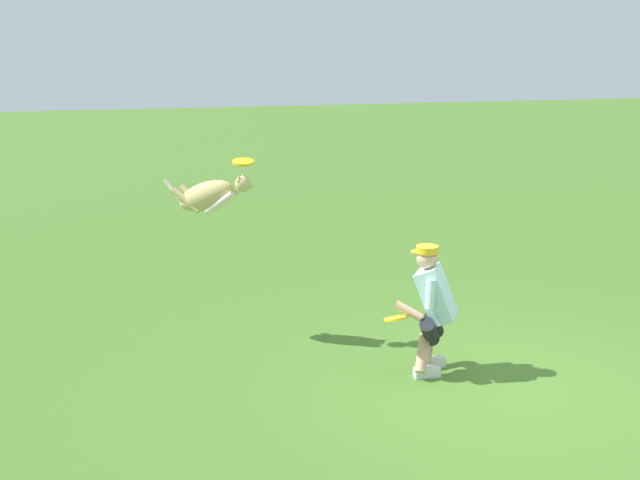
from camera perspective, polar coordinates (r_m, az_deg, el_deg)
The scene contains 5 objects.
ground_plane at distance 8.79m, azimuth 11.77°, elevation -9.35°, with size 60.00×60.00×0.00m, color #446F26.
person at distance 8.86m, azimuth 7.15°, elevation -4.16°, with size 0.71×0.63×1.29m.
dog at distance 9.57m, azimuth -7.03°, elevation 2.83°, with size 0.94×0.66×0.52m.
frisbee_flying at distance 9.38m, azimuth -4.93°, elevation 4.99°, with size 0.23×0.23×0.02m, color yellow.
frisbee_held at distance 8.72m, azimuth 4.88°, elevation -5.00°, with size 0.24×0.24×0.02m, color yellow.
Camera 1 is at (3.60, 7.27, 3.39)m, focal length 50.16 mm.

